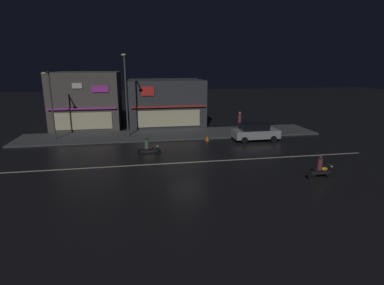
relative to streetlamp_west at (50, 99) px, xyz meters
name	(u,v)px	position (x,y,z in m)	size (l,w,h in m)	color
ground_plane	(187,163)	(11.25, -8.86, -3.93)	(140.00, 140.00, 0.00)	black
lane_divider_stripe	(187,163)	(11.25, -8.86, -3.93)	(28.60, 0.16, 0.01)	beige
sidewalk_far	(172,134)	(11.25, 0.51, -3.86)	(30.11, 5.07, 0.14)	#424447
storefront_left_block	(166,102)	(11.25, 6.60, -1.26)	(8.60, 7.27, 5.36)	#383A3F
storefront_center_block	(88,99)	(2.22, 7.55, -0.81)	(7.27, 9.17, 6.25)	#56514C
streetlamp_west	(50,99)	(0.00, 0.00, 0.00)	(0.44, 1.64, 6.34)	#47494C
streetlamp_mid	(126,89)	(6.84, 0.12, 0.82)	(0.44, 1.64, 7.92)	#47494C
pedestrian_on_sidewalk	(240,121)	(18.72, 1.08, -2.86)	(0.34, 0.34, 1.98)	brown
parked_car_near_kerb	(255,132)	(18.74, -3.38, -3.06)	(4.30, 1.98, 1.67)	#9EA0A5
motorcycle_lead	(148,148)	(8.54, -6.59, -3.30)	(1.90, 0.60, 1.52)	black
motorcycle_following	(321,169)	(19.04, -13.58, -3.30)	(1.90, 0.60, 1.52)	black
traffic_cone	(207,138)	(14.26, -2.64, -3.66)	(0.36, 0.36, 0.55)	orange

